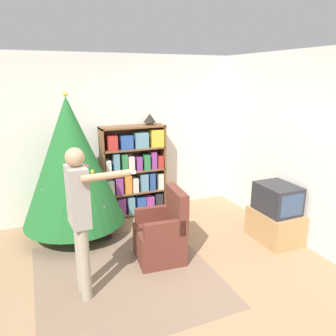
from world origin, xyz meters
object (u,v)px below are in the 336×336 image
at_px(armchair, 162,235).
at_px(television, 277,198).
at_px(bookshelf, 134,173).
at_px(table_lamp, 150,118).
at_px(christmas_tree, 71,162).
at_px(standing_person, 80,212).

bearing_deg(armchair, television, 89.91).
relative_size(bookshelf, armchair, 1.63).
xyz_separation_m(television, table_lamp, (-1.26, 1.67, 0.97)).
height_order(bookshelf, christmas_tree, christmas_tree).
relative_size(armchair, table_lamp, 4.60).
bearing_deg(standing_person, christmas_tree, 172.19).
distance_m(bookshelf, armchair, 1.56).
bearing_deg(standing_person, bookshelf, 144.66).
height_order(television, table_lamp, table_lamp).
height_order(standing_person, table_lamp, table_lamp).
xyz_separation_m(standing_person, table_lamp, (1.42, 1.85, 0.65)).
xyz_separation_m(armchair, table_lamp, (0.40, 1.52, 1.28)).
height_order(armchair, table_lamp, table_lamp).
bearing_deg(bookshelf, christmas_tree, -159.08).
distance_m(bookshelf, christmas_tree, 1.17).
height_order(armchair, standing_person, standing_person).
bearing_deg(television, christmas_tree, 153.77).
height_order(television, standing_person, standing_person).
bearing_deg(standing_person, television, 89.95).
relative_size(television, table_lamp, 2.86).
relative_size(christmas_tree, table_lamp, 10.34).
distance_m(television, standing_person, 2.70).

